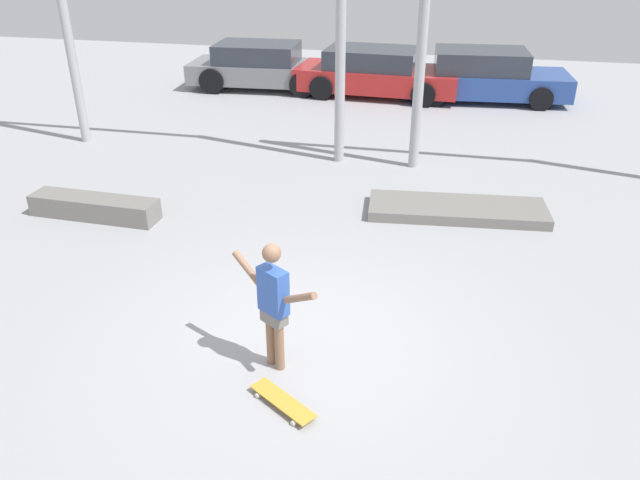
% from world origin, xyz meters
% --- Properties ---
extents(ground_plane, '(36.00, 36.00, 0.00)m').
position_xyz_m(ground_plane, '(0.00, 0.00, 0.00)').
color(ground_plane, '#9E9EA3').
extents(skateboarder, '(1.14, 0.76, 1.54)m').
position_xyz_m(skateboarder, '(-0.18, -0.43, 0.87)').
color(skateboarder, '#8C664C').
rests_on(skateboarder, ground_plane).
extents(skateboard, '(0.81, 0.63, 0.08)m').
position_xyz_m(skateboard, '(0.08, -1.06, 0.06)').
color(skateboard, gold).
rests_on(skateboard, ground_plane).
extents(grind_box, '(2.23, 0.57, 0.36)m').
position_xyz_m(grind_box, '(-4.25, 2.68, 0.18)').
color(grind_box, slate).
rests_on(grind_box, ground_plane).
extents(manual_pad, '(3.07, 1.30, 0.18)m').
position_xyz_m(manual_pad, '(1.71, 4.12, 0.09)').
color(manual_pad, slate).
rests_on(manual_pad, ground_plane).
extents(parked_car_grey, '(4.33, 2.14, 1.29)m').
position_xyz_m(parked_car_grey, '(-4.17, 11.87, 0.63)').
color(parked_car_grey, slate).
rests_on(parked_car_grey, ground_plane).
extents(parked_car_red, '(4.59, 2.13, 1.29)m').
position_xyz_m(parked_car_red, '(-0.79, 11.77, 0.63)').
color(parked_car_red, red).
rests_on(parked_car_red, ground_plane).
extents(parked_car_blue, '(4.54, 2.28, 1.34)m').
position_xyz_m(parked_car_blue, '(2.15, 11.94, 0.64)').
color(parked_car_blue, '#284793').
rests_on(parked_car_blue, ground_plane).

